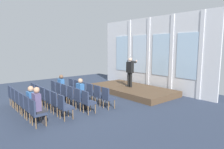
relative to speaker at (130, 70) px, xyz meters
The scene contains 33 objects.
ground_plane 4.65m from the speaker, 88.49° to the right, with size 15.78×15.78×0.00m, color #2D384C.
rear_partition 1.85m from the speaker, 84.13° to the left, with size 8.40×0.14×4.46m.
stage_platform 1.16m from the speaker, ahead, with size 5.03×2.59×0.31m, color brown.
speaker is the anchor object (origin of this frame).
mic_stand 0.73m from the speaker, 162.46° to the left, with size 0.28×0.28×1.55m.
chair_r0_c0 3.39m from the speaker, 114.97° to the right, with size 0.46×0.44×0.94m.
chair_r0_c1 3.19m from the speaker, 104.77° to the right, with size 0.46×0.44×0.94m.
chair_r0_c2 3.09m from the speaker, 93.53° to the right, with size 0.46×0.44×0.94m.
chair_r0_c3 3.12m from the speaker, 82.01° to the right, with size 0.46×0.44×0.94m.
chair_r0_c4 3.25m from the speaker, 71.09° to the right, with size 0.46×0.44×0.94m.
chair_r0_c5 3.49m from the speaker, 61.43° to the right, with size 0.46×0.44×0.94m.
chair_r1_c0 4.31m from the speaker, 109.18° to the right, with size 0.46×0.44×0.94m.
chair_r1_c1 4.15m from the speaker, 101.14° to the right, with size 0.46×0.44×0.94m.
audience_r1_c1 4.04m from the speaker, 101.36° to the right, with size 0.36×0.39×1.31m.
chair_r1_c2 4.08m from the speaker, 92.63° to the right, with size 0.46×0.44×0.94m.
chair_r1_c3 4.10m from the speaker, 84.01° to the right, with size 0.46×0.44×0.94m.
chair_r1_c4 4.20m from the speaker, 75.65° to the right, with size 0.46×0.44×0.94m.
audience_r1_c4 4.09m from the speaker, 75.38° to the right, with size 0.36×0.39×1.35m.
chair_r1_c5 4.39m from the speaker, 67.87° to the right, with size 0.46×0.44×0.94m.
chair_r2_c0 5.26m from the speaker, 105.51° to the right, with size 0.46×0.44×0.94m.
chair_r2_c1 5.14m from the speaker, 98.93° to the right, with size 0.46×0.44×0.94m.
chair_r2_c2 5.08m from the speaker, 92.10° to the right, with size 0.46×0.44×0.94m.
chair_r2_c3 5.09m from the speaker, 85.22° to the right, with size 0.46×0.44×0.94m.
chair_r2_c4 5.18m from the speaker, 78.47° to the right, with size 0.46×0.44×0.94m.
chair_r2_c5 5.33m from the speaker, 72.03° to the right, with size 0.46×0.44×0.94m.
chair_r3_c0 6.24m from the speaker, 103.00° to the right, with size 0.46×0.44×0.94m.
chair_r3_c1 6.13m from the speaker, 97.45° to the right, with size 0.46×0.44×0.94m.
chair_r3_c2 6.08m from the speaker, 91.75° to the right, with size 0.46×0.44×0.94m.
chair_r3_c3 6.10m from the speaker, 86.02° to the right, with size 0.46×0.44×0.94m.
chair_r3_c4 6.17m from the speaker, 80.37° to the right, with size 0.46×0.44×0.94m.
audience_r3_c4 6.07m from the speaker, 80.23° to the right, with size 0.36×0.39×1.29m.
chair_r3_c5 6.30m from the speaker, 74.90° to the right, with size 0.46×0.44×0.94m.
audience_r3_c5 6.20m from the speaker, 74.70° to the right, with size 0.36×0.39×1.35m.
Camera 1 is at (8.04, -3.71, 2.68)m, focal length 31.83 mm.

